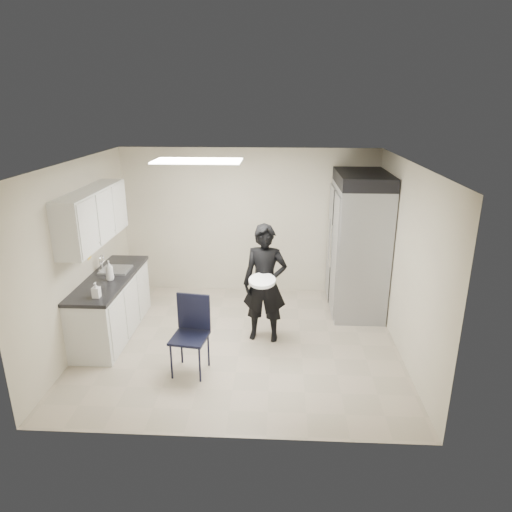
# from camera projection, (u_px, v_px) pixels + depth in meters

# --- Properties ---
(floor) EXTENTS (4.50, 4.50, 0.00)m
(floor) POSITION_uv_depth(u_px,v_px,m) (241.00, 342.00, 6.68)
(floor) COLOR tan
(floor) RESTS_ON ground
(ceiling) EXTENTS (4.50, 4.50, 0.00)m
(ceiling) POSITION_uv_depth(u_px,v_px,m) (238.00, 163.00, 5.84)
(ceiling) COLOR white
(ceiling) RESTS_ON back_wall
(back_wall) EXTENTS (4.50, 0.00, 4.50)m
(back_wall) POSITION_uv_depth(u_px,v_px,m) (249.00, 222.00, 8.15)
(back_wall) COLOR #BFB89D
(back_wall) RESTS_ON floor
(left_wall) EXTENTS (0.00, 4.00, 4.00)m
(left_wall) POSITION_uv_depth(u_px,v_px,m) (79.00, 256.00, 6.37)
(left_wall) COLOR #BFB89D
(left_wall) RESTS_ON floor
(right_wall) EXTENTS (0.00, 4.00, 4.00)m
(right_wall) POSITION_uv_depth(u_px,v_px,m) (406.00, 261.00, 6.15)
(right_wall) COLOR #BFB89D
(right_wall) RESTS_ON floor
(ceiling_panel) EXTENTS (1.20, 0.60, 0.02)m
(ceiling_panel) POSITION_uv_depth(u_px,v_px,m) (198.00, 161.00, 6.26)
(ceiling_panel) COLOR white
(ceiling_panel) RESTS_ON ceiling
(lower_counter) EXTENTS (0.60, 1.90, 0.86)m
(lower_counter) POSITION_uv_depth(u_px,v_px,m) (112.00, 307.00, 6.83)
(lower_counter) COLOR silver
(lower_counter) RESTS_ON floor
(countertop) EXTENTS (0.64, 1.95, 0.05)m
(countertop) POSITION_uv_depth(u_px,v_px,m) (109.00, 278.00, 6.68)
(countertop) COLOR black
(countertop) RESTS_ON lower_counter
(sink) EXTENTS (0.42, 0.40, 0.14)m
(sink) POSITION_uv_depth(u_px,v_px,m) (116.00, 273.00, 6.92)
(sink) COLOR gray
(sink) RESTS_ON countertop
(faucet) EXTENTS (0.02, 0.02, 0.24)m
(faucet) POSITION_uv_depth(u_px,v_px,m) (102.00, 264.00, 6.88)
(faucet) COLOR silver
(faucet) RESTS_ON countertop
(upper_cabinets) EXTENTS (0.35, 1.80, 0.75)m
(upper_cabinets) POSITION_uv_depth(u_px,v_px,m) (93.00, 216.00, 6.38)
(upper_cabinets) COLOR silver
(upper_cabinets) RESTS_ON left_wall
(towel_dispenser) EXTENTS (0.22, 0.30, 0.35)m
(towel_dispenser) POSITION_uv_depth(u_px,v_px,m) (118.00, 211.00, 7.54)
(towel_dispenser) COLOR black
(towel_dispenser) RESTS_ON left_wall
(notice_sticker_left) EXTENTS (0.00, 0.12, 0.07)m
(notice_sticker_left) POSITION_uv_depth(u_px,v_px,m) (83.00, 259.00, 6.49)
(notice_sticker_left) COLOR yellow
(notice_sticker_left) RESTS_ON left_wall
(notice_sticker_right) EXTENTS (0.00, 0.12, 0.07)m
(notice_sticker_right) POSITION_uv_depth(u_px,v_px,m) (89.00, 257.00, 6.69)
(notice_sticker_right) COLOR yellow
(notice_sticker_right) RESTS_ON left_wall
(commercial_fridge) EXTENTS (0.80, 1.35, 2.10)m
(commercial_fridge) POSITION_uv_depth(u_px,v_px,m) (358.00, 249.00, 7.46)
(commercial_fridge) COLOR gray
(commercial_fridge) RESTS_ON floor
(fridge_compressor) EXTENTS (0.80, 1.35, 0.20)m
(fridge_compressor) POSITION_uv_depth(u_px,v_px,m) (363.00, 179.00, 7.08)
(fridge_compressor) COLOR black
(fridge_compressor) RESTS_ON commercial_fridge
(folding_chair) EXTENTS (0.50, 0.50, 0.99)m
(folding_chair) POSITION_uv_depth(u_px,v_px,m) (189.00, 338.00, 5.79)
(folding_chair) COLOR black
(folding_chair) RESTS_ON floor
(man_tuxedo) EXTENTS (0.68, 0.50, 1.74)m
(man_tuxedo) POSITION_uv_depth(u_px,v_px,m) (265.00, 284.00, 6.53)
(man_tuxedo) COLOR black
(man_tuxedo) RESTS_ON floor
(bucket_lid) EXTENTS (0.41, 0.41, 0.05)m
(bucket_lid) POSITION_uv_depth(u_px,v_px,m) (262.00, 281.00, 6.25)
(bucket_lid) COLOR white
(bucket_lid) RESTS_ON man_tuxedo
(soap_bottle_a) EXTENTS (0.16, 0.16, 0.29)m
(soap_bottle_a) POSITION_uv_depth(u_px,v_px,m) (109.00, 270.00, 6.51)
(soap_bottle_a) COLOR silver
(soap_bottle_a) RESTS_ON countertop
(soap_bottle_b) EXTENTS (0.10, 0.10, 0.21)m
(soap_bottle_b) POSITION_uv_depth(u_px,v_px,m) (96.00, 290.00, 5.94)
(soap_bottle_b) COLOR silver
(soap_bottle_b) RESTS_ON countertop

